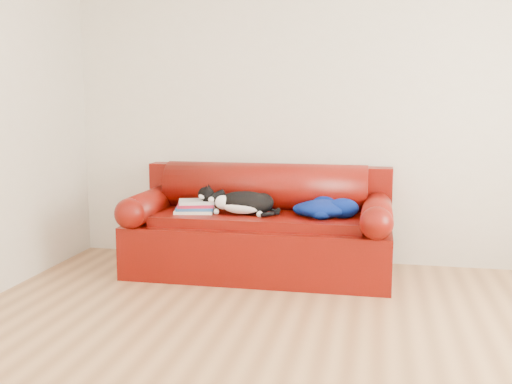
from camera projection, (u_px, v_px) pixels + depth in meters
ground at (293, 351)px, 3.37m from camera, size 4.50×4.50×0.00m
room_shell at (320, 48)px, 3.11m from camera, size 4.52×4.02×2.61m
sofa_base at (260, 245)px, 4.87m from camera, size 2.10×0.90×0.50m
sofa_back at (265, 203)px, 5.06m from camera, size 2.10×1.01×0.88m
book_stack at (195, 206)px, 4.85m from camera, size 0.34×0.29×0.10m
cat at (244, 203)px, 4.76m from camera, size 0.65×0.29×0.23m
blanket at (325, 208)px, 4.69m from camera, size 0.59×0.48×0.16m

